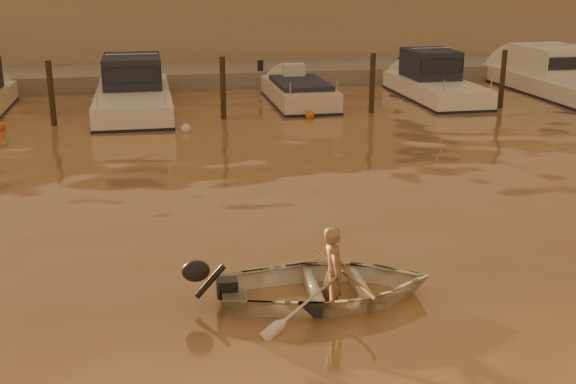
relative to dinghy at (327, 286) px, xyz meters
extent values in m
plane|color=brown|center=(0.14, -0.24, -0.21)|extent=(160.00, 160.00, 0.00)
imported|color=white|center=(0.00, 0.00, 0.00)|extent=(3.31, 2.45, 0.66)
imported|color=#9E714F|center=(0.10, -0.01, 0.21)|extent=(0.37, 0.54, 1.44)
cylinder|color=brown|center=(0.25, -0.01, 0.21)|extent=(0.38, 2.08, 0.13)
cylinder|color=brown|center=(0.05, 0.00, 0.21)|extent=(0.54, 2.06, 0.13)
cylinder|color=#2D2319|center=(-5.36, 13.56, 0.69)|extent=(0.18, 0.18, 2.20)
cylinder|color=#2D2319|center=(-0.06, 13.56, 0.69)|extent=(0.18, 0.18, 2.20)
cylinder|color=#2D2319|center=(4.94, 13.56, 0.69)|extent=(0.18, 0.18, 2.20)
cylinder|color=#2D2319|center=(9.64, 13.56, 0.69)|extent=(0.18, 0.18, 2.20)
sphere|color=#CB5217|center=(-6.88, 13.16, -0.11)|extent=(0.30, 0.30, 0.30)
sphere|color=silver|center=(-1.38, 11.82, -0.11)|extent=(0.30, 0.30, 0.30)
sphere|color=#CA5A17|center=(2.70, 13.08, -0.11)|extent=(0.30, 0.30, 0.30)
sphere|color=white|center=(8.72, 13.03, -0.11)|extent=(0.30, 0.30, 0.30)
cube|color=gray|center=(0.14, 21.26, -0.06)|extent=(52.00, 4.00, 1.00)
cube|color=#9E8466|center=(0.14, 26.76, 2.19)|extent=(46.00, 7.00, 4.80)
camera|label=1|loc=(-2.45, -9.49, 4.54)|focal=45.00mm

